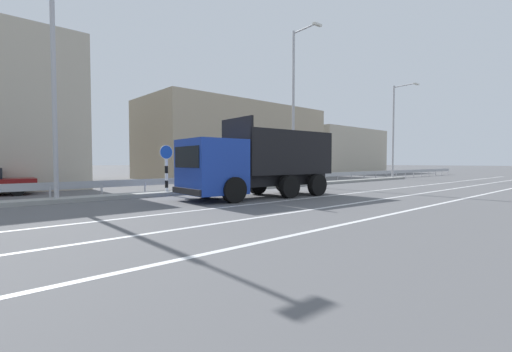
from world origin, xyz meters
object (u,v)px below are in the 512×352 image
street_lamp_3 (395,127)px  church_tower (37,122)px  street_lamp_2 (295,101)px  street_lamp_1 (55,73)px  dump_truck (243,169)px  median_road_sign (166,169)px

street_lamp_3 → church_tower: (-24.54, 25.72, 0.75)m
street_lamp_2 → street_lamp_1: bearing=-179.6°
street_lamp_1 → street_lamp_3: bearing=0.1°
dump_truck → church_tower: 29.74m
street_lamp_2 → church_tower: (-10.42, 25.67, -0.01)m
dump_truck → street_lamp_1: size_ratio=0.84×
dump_truck → street_lamp_2: size_ratio=0.75×
median_road_sign → church_tower: 25.93m
street_lamp_2 → street_lamp_3: street_lamp_2 is taller
median_road_sign → dump_truck: bearing=-64.7°
street_lamp_2 → church_tower: church_tower is taller
median_road_sign → street_lamp_2: street_lamp_2 is taller
church_tower → street_lamp_3: bearing=-46.3°
dump_truck → median_road_sign: 4.14m
street_lamp_1 → street_lamp_2: size_ratio=0.88×
street_lamp_1 → median_road_sign: bearing=2.7°
dump_truck → street_lamp_2: 9.43m
median_road_sign → street_lamp_1: street_lamp_1 is taller
church_tower → dump_truck: bearing=-84.4°
street_lamp_2 → street_lamp_3: bearing=-0.2°
median_road_sign → street_lamp_3: bearing=-0.5°
dump_truck → street_lamp_3: street_lamp_3 is taller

